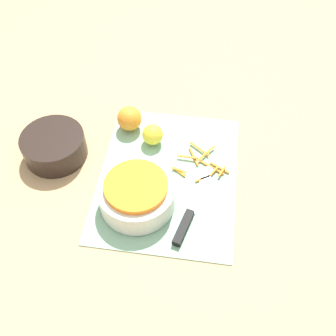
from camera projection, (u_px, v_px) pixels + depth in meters
The scene contains 8 objects.
ground_plane at pixel (168, 177), 1.02m from camera, with size 4.00×4.00×0.00m, color tan.
cutting_board at pixel (168, 176), 1.02m from camera, with size 0.45×0.35×0.01m.
bowl_speckled at pixel (137, 194), 0.93m from camera, with size 0.18×0.18×0.08m.
bowl_dark at pixel (54, 146), 1.04m from camera, with size 0.17×0.17×0.07m.
knife at pixel (188, 217), 0.93m from camera, with size 0.24×0.08×0.02m.
orange_left at pixel (129, 119), 1.09m from camera, with size 0.07×0.07×0.07m.
lemon at pixel (153, 135), 1.06m from camera, with size 0.06×0.06×0.06m.
peel_pile at pixel (202, 163), 1.03m from camera, with size 0.13×0.15×0.01m.
Camera 1 is at (-0.60, -0.08, 0.82)m, focal length 42.00 mm.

